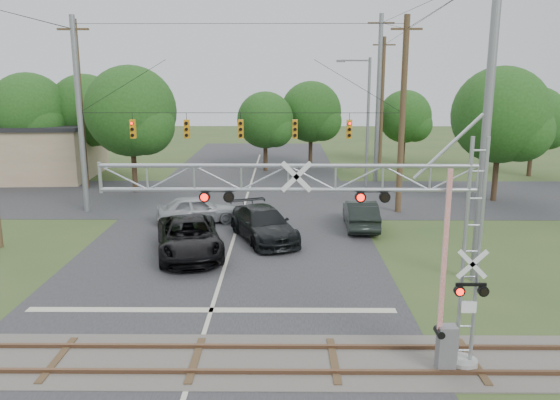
{
  "coord_description": "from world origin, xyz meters",
  "views": [
    {
      "loc": [
        2.56,
        -12.33,
        8.02
      ],
      "look_at": [
        2.41,
        7.5,
        3.55
      ],
      "focal_mm": 35.0,
      "sensor_mm": 36.0,
      "label": 1
    }
  ],
  "objects_px": {
    "crossing_gantry": "(360,229)",
    "car_dark": "(263,224)",
    "sedan_silver": "(198,209)",
    "traffic_signal_span": "(257,119)",
    "streetlight": "(365,116)",
    "pickup_black": "(189,237)"
  },
  "relations": [
    {
      "from": "crossing_gantry",
      "to": "car_dark",
      "type": "relative_size",
      "value": 1.84
    },
    {
      "from": "sedan_silver",
      "to": "traffic_signal_span",
      "type": "bearing_deg",
      "value": -66.39
    },
    {
      "from": "car_dark",
      "to": "streetlight",
      "type": "distance_m",
      "value": 16.17
    },
    {
      "from": "sedan_silver",
      "to": "streetlight",
      "type": "height_order",
      "value": "streetlight"
    },
    {
      "from": "sedan_silver",
      "to": "pickup_black",
      "type": "bearing_deg",
      "value": 170.3
    },
    {
      "from": "car_dark",
      "to": "sedan_silver",
      "type": "xyz_separation_m",
      "value": [
        -3.83,
        3.33,
        -0.04
      ]
    },
    {
      "from": "streetlight",
      "to": "pickup_black",
      "type": "bearing_deg",
      "value": -122.41
    },
    {
      "from": "car_dark",
      "to": "sedan_silver",
      "type": "distance_m",
      "value": 5.08
    },
    {
      "from": "pickup_black",
      "to": "car_dark",
      "type": "relative_size",
      "value": 1.08
    },
    {
      "from": "traffic_signal_span",
      "to": "pickup_black",
      "type": "bearing_deg",
      "value": -108.37
    },
    {
      "from": "pickup_black",
      "to": "sedan_silver",
      "type": "distance_m",
      "value": 5.75
    },
    {
      "from": "traffic_signal_span",
      "to": "sedan_silver",
      "type": "xyz_separation_m",
      "value": [
        -3.25,
        -2.56,
        -4.87
      ]
    },
    {
      "from": "crossing_gantry",
      "to": "traffic_signal_span",
      "type": "relative_size",
      "value": 0.54
    },
    {
      "from": "crossing_gantry",
      "to": "streetlight",
      "type": "distance_m",
      "value": 26.67
    },
    {
      "from": "streetlight",
      "to": "traffic_signal_span",
      "type": "bearing_deg",
      "value": -133.49
    },
    {
      "from": "traffic_signal_span",
      "to": "streetlight",
      "type": "relative_size",
      "value": 2.05
    },
    {
      "from": "crossing_gantry",
      "to": "car_dark",
      "type": "height_order",
      "value": "crossing_gantry"
    },
    {
      "from": "car_dark",
      "to": "sedan_silver",
      "type": "bearing_deg",
      "value": 117.58
    },
    {
      "from": "crossing_gantry",
      "to": "sedan_silver",
      "type": "relative_size",
      "value": 2.29
    },
    {
      "from": "traffic_signal_span",
      "to": "sedan_silver",
      "type": "bearing_deg",
      "value": -141.74
    },
    {
      "from": "sedan_silver",
      "to": "streetlight",
      "type": "xyz_separation_m",
      "value": [
        10.83,
        10.55,
        4.5
      ]
    },
    {
      "from": "crossing_gantry",
      "to": "pickup_black",
      "type": "bearing_deg",
      "value": 122.46
    }
  ]
}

